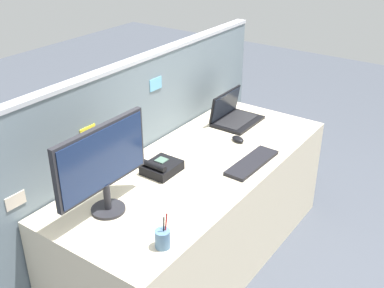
{
  "coord_description": "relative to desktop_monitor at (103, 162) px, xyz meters",
  "views": [
    {
      "loc": [
        -2.05,
        -1.4,
        2.13
      ],
      "look_at": [
        0.0,
        0.05,
        0.84
      ],
      "focal_mm": 44.36,
      "sensor_mm": 36.0,
      "label": 1
    }
  ],
  "objects": [
    {
      "name": "cell_phone_white_slab",
      "position": [
        1.48,
        -0.41,
        -0.28
      ],
      "size": [
        0.08,
        0.14,
        0.01
      ],
      "primitive_type": "cube",
      "rotation": [
        0.0,
        0.0,
        -0.05
      ],
      "color": "silver",
      "rests_on": "desk"
    },
    {
      "name": "computer_mouse_right_hand",
      "position": [
        1.06,
        -0.15,
        -0.27
      ],
      "size": [
        0.09,
        0.12,
        0.03
      ],
      "primitive_type": "ellipsoid",
      "rotation": [
        0.0,
        0.0,
        -0.39
      ],
      "color": "black",
      "rests_on": "desk"
    },
    {
      "name": "desk_phone",
      "position": [
        0.46,
        0.01,
        -0.25
      ],
      "size": [
        0.21,
        0.18,
        0.09
      ],
      "color": "black",
      "rests_on": "desk"
    },
    {
      "name": "ground_plane",
      "position": [
        0.67,
        -0.11,
        -1.0
      ],
      "size": [
        10.0,
        10.0,
        0.0
      ],
      "primitive_type": "plane",
      "color": "#424751"
    },
    {
      "name": "keyboard_main",
      "position": [
        0.85,
        -0.38,
        -0.27
      ],
      "size": [
        0.43,
        0.15,
        0.02
      ],
      "primitive_type": "cube",
      "rotation": [
        0.0,
        0.0,
        -0.03
      ],
      "color": "black",
      "rests_on": "desk"
    },
    {
      "name": "laptop",
      "position": [
        1.32,
        0.04,
        -0.23
      ],
      "size": [
        0.35,
        0.26,
        0.21
      ],
      "color": "black",
      "rests_on": "desk"
    },
    {
      "name": "pen_cup",
      "position": [
        -0.06,
        -0.41,
        -0.24
      ],
      "size": [
        0.07,
        0.07,
        0.17
      ],
      "color": "#4C7093",
      "rests_on": "desk"
    },
    {
      "name": "cubicle_divider",
      "position": [
        0.66,
        0.33,
        -0.34
      ],
      "size": [
        2.47,
        0.07,
        1.3
      ],
      "color": "slate",
      "rests_on": "ground_plane"
    },
    {
      "name": "desktop_monitor",
      "position": [
        0.0,
        0.0,
        0.0
      ],
      "size": [
        0.58,
        0.18,
        0.47
      ],
      "color": "#232328",
      "rests_on": "desk"
    },
    {
      "name": "desk",
      "position": [
        0.67,
        -0.11,
        -0.64
      ],
      "size": [
        1.99,
        0.8,
        0.72
      ],
      "primitive_type": "cube",
      "color": "beige",
      "rests_on": "ground_plane"
    }
  ]
}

